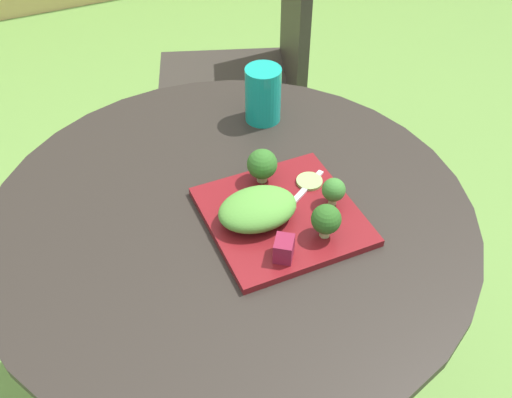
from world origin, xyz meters
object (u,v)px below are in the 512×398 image
object	(u,v)px
salad_plate	(282,216)
fork	(296,200)
patio_chair	(257,62)
drinking_glass	(263,97)

from	to	relation	value
salad_plate	fork	size ratio (longest dim) A/B	1.84
patio_chair	drinking_glass	world-z (taller)	patio_chair
salad_plate	fork	xyz separation A→B (m)	(0.04, 0.02, 0.01)
patio_chair	fork	distance (m)	0.88
fork	patio_chair	bearing A→B (deg)	70.64
patio_chair	salad_plate	bearing A→B (deg)	-111.12
salad_plate	drinking_glass	size ratio (longest dim) A/B	2.15
patio_chair	drinking_glass	bearing A→B (deg)	-112.78
salad_plate	fork	world-z (taller)	fork
salad_plate	patio_chair	bearing A→B (deg)	68.88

